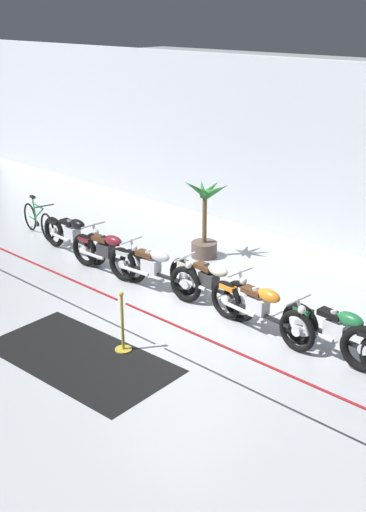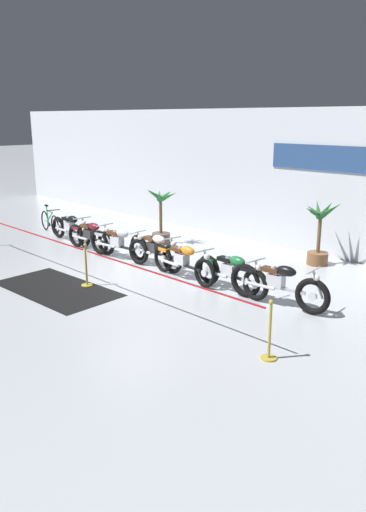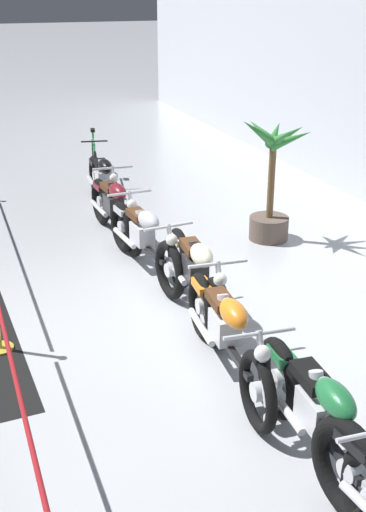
{
  "view_description": "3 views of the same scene",
  "coord_description": "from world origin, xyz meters",
  "px_view_note": "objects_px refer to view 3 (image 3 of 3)",
  "views": [
    {
      "loc": [
        7.08,
        -7.55,
        5.28
      ],
      "look_at": [
        -0.54,
        0.59,
        0.92
      ],
      "focal_mm": 45.0,
      "sensor_mm": 36.0,
      "label": 1
    },
    {
      "loc": [
        9.75,
        -7.86,
        3.92
      ],
      "look_at": [
        0.9,
        0.95,
        0.44
      ],
      "focal_mm": 35.0,
      "sensor_mm": 36.0,
      "label": 2
    },
    {
      "loc": [
        6.12,
        -1.7,
        3.52
      ],
      "look_at": [
        0.35,
        0.46,
        0.89
      ],
      "focal_mm": 45.0,
      "sensor_mm": 36.0,
      "label": 3
    }
  ],
  "objects_px": {
    "motorcycle_green_5": "(320,421)",
    "motorcycle_silver_2": "(144,239)",
    "motorcycle_black_0": "(104,182)",
    "potted_palm_left_of_row": "(271,186)",
    "motorcycle_maroon_1": "(115,209)",
    "bicycle": "(95,161)",
    "motorcycle_orange_4": "(226,334)",
    "motorcycle_cream_3": "(196,276)"
  },
  "relations": [
    {
      "from": "motorcycle_green_5",
      "to": "bicycle",
      "type": "height_order",
      "value": "bicycle"
    },
    {
      "from": "motorcycle_black_0",
      "to": "motorcycle_orange_4",
      "type": "relative_size",
      "value": 1.0
    },
    {
      "from": "motorcycle_cream_3",
      "to": "motorcycle_orange_4",
      "type": "height_order",
      "value": "motorcycle_cream_3"
    },
    {
      "from": "motorcycle_maroon_1",
      "to": "motorcycle_green_5",
      "type": "bearing_deg",
      "value": 1.82
    },
    {
      "from": "motorcycle_green_5",
      "to": "motorcycle_silver_2",
      "type": "bearing_deg",
      "value": -178.12
    },
    {
      "from": "motorcycle_green_5",
      "to": "bicycle",
      "type": "relative_size",
      "value": 1.32
    },
    {
      "from": "motorcycle_black_0",
      "to": "bicycle",
      "type": "distance_m",
      "value": 1.75
    },
    {
      "from": "motorcycle_orange_4",
      "to": "motorcycle_green_5",
      "type": "distance_m",
      "value": 1.44
    },
    {
      "from": "motorcycle_maroon_1",
      "to": "potted_palm_left_of_row",
      "type": "xyz_separation_m",
      "value": [
        0.81,
        2.13,
        0.35
      ]
    },
    {
      "from": "motorcycle_orange_4",
      "to": "bicycle",
      "type": "xyz_separation_m",
      "value": [
        -7.04,
        0.4,
        -0.1
      ]
    },
    {
      "from": "motorcycle_cream_3",
      "to": "motorcycle_orange_4",
      "type": "bearing_deg",
      "value": -9.33
    },
    {
      "from": "motorcycle_black_0",
      "to": "motorcycle_silver_2",
      "type": "height_order",
      "value": "same"
    },
    {
      "from": "motorcycle_maroon_1",
      "to": "motorcycle_cream_3",
      "type": "distance_m",
      "value": 2.64
    },
    {
      "from": "motorcycle_black_0",
      "to": "potted_palm_left_of_row",
      "type": "xyz_separation_m",
      "value": [
        2.2,
        1.95,
        0.35
      ]
    },
    {
      "from": "motorcycle_silver_2",
      "to": "motorcycle_orange_4",
      "type": "xyz_separation_m",
      "value": [
        2.61,
        -0.0,
        0.01
      ]
    },
    {
      "from": "motorcycle_black_0",
      "to": "motorcycle_silver_2",
      "type": "bearing_deg",
      "value": -3.13
    },
    {
      "from": "motorcycle_black_0",
      "to": "motorcycle_cream_3",
      "type": "distance_m",
      "value": 4.02
    },
    {
      "from": "motorcycle_black_0",
      "to": "motorcycle_green_5",
      "type": "distance_m",
      "value": 6.75
    },
    {
      "from": "motorcycle_cream_3",
      "to": "motorcycle_black_0",
      "type": "bearing_deg",
      "value": -179.1
    },
    {
      "from": "motorcycle_maroon_1",
      "to": "bicycle",
      "type": "bearing_deg",
      "value": 172.06
    },
    {
      "from": "bicycle",
      "to": "potted_palm_left_of_row",
      "type": "xyz_separation_m",
      "value": [
        3.93,
        1.7,
        0.44
      ]
    },
    {
      "from": "motorcycle_silver_2",
      "to": "potted_palm_left_of_row",
      "type": "distance_m",
      "value": 2.18
    },
    {
      "from": "motorcycle_maroon_1",
      "to": "motorcycle_cream_3",
      "type": "xyz_separation_m",
      "value": [
        2.63,
        0.25,
        0.01
      ]
    },
    {
      "from": "motorcycle_orange_4",
      "to": "motorcycle_green_5",
      "type": "xyz_separation_m",
      "value": [
        1.44,
        0.13,
        -0.01
      ]
    },
    {
      "from": "motorcycle_maroon_1",
      "to": "bicycle",
      "type": "height_order",
      "value": "bicycle"
    },
    {
      "from": "motorcycle_orange_4",
      "to": "motorcycle_green_5",
      "type": "bearing_deg",
      "value": 5.35
    },
    {
      "from": "motorcycle_cream_3",
      "to": "motorcycle_orange_4",
      "type": "xyz_separation_m",
      "value": [
        1.3,
        -0.21,
        -0.01
      ]
    },
    {
      "from": "motorcycle_green_5",
      "to": "potted_palm_left_of_row",
      "type": "relative_size",
      "value": 1.2
    },
    {
      "from": "motorcycle_maroon_1",
      "to": "bicycle",
      "type": "distance_m",
      "value": 3.15
    },
    {
      "from": "motorcycle_silver_2",
      "to": "motorcycle_orange_4",
      "type": "distance_m",
      "value": 2.61
    },
    {
      "from": "motorcycle_maroon_1",
      "to": "potted_palm_left_of_row",
      "type": "relative_size",
      "value": 1.17
    },
    {
      "from": "motorcycle_black_0",
      "to": "bicycle",
      "type": "relative_size",
      "value": 1.37
    },
    {
      "from": "bicycle",
      "to": "motorcycle_cream_3",
      "type": "bearing_deg",
      "value": -1.86
    },
    {
      "from": "motorcycle_black_0",
      "to": "motorcycle_maroon_1",
      "type": "height_order",
      "value": "same"
    },
    {
      "from": "motorcycle_silver_2",
      "to": "bicycle",
      "type": "relative_size",
      "value": 1.4
    },
    {
      "from": "motorcycle_black_0",
      "to": "potted_palm_left_of_row",
      "type": "bearing_deg",
      "value": 41.52
    },
    {
      "from": "motorcycle_cream_3",
      "to": "potted_palm_left_of_row",
      "type": "xyz_separation_m",
      "value": [
        -1.82,
        1.89,
        0.34
      ]
    },
    {
      "from": "motorcycle_cream_3",
      "to": "bicycle",
      "type": "distance_m",
      "value": 5.75
    },
    {
      "from": "bicycle",
      "to": "motorcycle_orange_4",
      "type": "bearing_deg",
      "value": -3.25
    },
    {
      "from": "motorcycle_orange_4",
      "to": "motorcycle_green_5",
      "type": "height_order",
      "value": "motorcycle_green_5"
    },
    {
      "from": "motorcycle_black_0",
      "to": "motorcycle_orange_4",
      "type": "bearing_deg",
      "value": -1.61
    },
    {
      "from": "motorcycle_silver_2",
      "to": "potted_palm_left_of_row",
      "type": "xyz_separation_m",
      "value": [
        -0.5,
        2.1,
        0.35
      ]
    }
  ]
}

